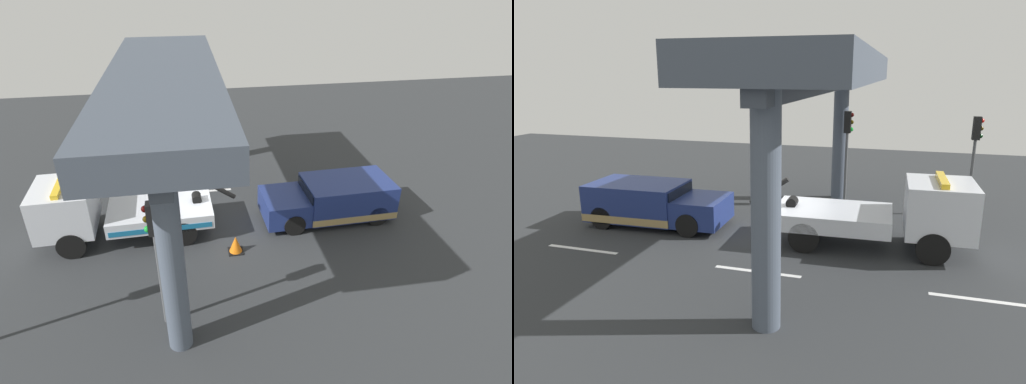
% 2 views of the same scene
% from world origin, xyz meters
% --- Properties ---
extents(ground_plane, '(60.00, 40.00, 0.10)m').
position_xyz_m(ground_plane, '(0.00, 0.00, -0.05)').
color(ground_plane, '#2D3033').
extents(lane_stripe_west, '(2.60, 0.16, 0.01)m').
position_xyz_m(lane_stripe_west, '(-6.00, -2.96, 0.00)').
color(lane_stripe_west, silver).
rests_on(lane_stripe_west, ground).
extents(lane_stripe_mid, '(2.60, 0.16, 0.01)m').
position_xyz_m(lane_stripe_mid, '(0.00, -2.96, 0.00)').
color(lane_stripe_mid, silver).
rests_on(lane_stripe_mid, ground).
extents(lane_stripe_east, '(2.60, 0.16, 0.01)m').
position_xyz_m(lane_stripe_east, '(6.00, -2.96, 0.00)').
color(lane_stripe_east, silver).
rests_on(lane_stripe_east, ground).
extents(tow_truck_white, '(7.29, 2.58, 2.46)m').
position_xyz_m(tow_truck_white, '(3.63, 0.03, 1.20)').
color(tow_truck_white, silver).
rests_on(tow_truck_white, ground).
extents(towed_van_green, '(5.26, 2.36, 1.58)m').
position_xyz_m(towed_van_green, '(-5.11, -0.00, 0.78)').
color(towed_van_green, navy).
rests_on(towed_van_green, ground).
extents(overpass_structure, '(3.60, 13.31, 6.18)m').
position_xyz_m(overpass_structure, '(1.09, 0.00, 5.43)').
color(overpass_structure, '#4C5666').
rests_on(overpass_structure, ground).
extents(traffic_light_near, '(0.39, 0.32, 4.02)m').
position_xyz_m(traffic_light_near, '(1.52, 4.77, 2.94)').
color(traffic_light_near, '#515456').
rests_on(traffic_light_near, ground).
extents(traffic_cone_orange, '(0.54, 0.54, 0.64)m').
position_xyz_m(traffic_cone_orange, '(-0.93, 1.76, 0.30)').
color(traffic_cone_orange, orange).
rests_on(traffic_cone_orange, ground).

